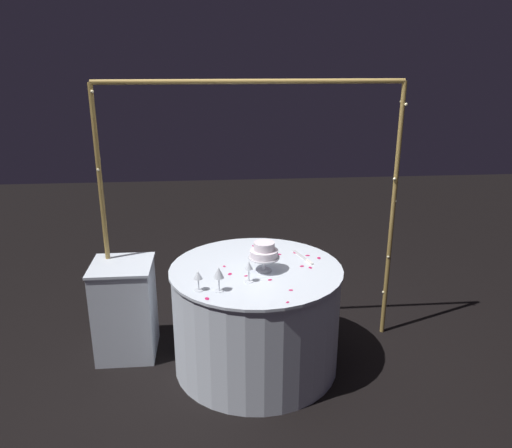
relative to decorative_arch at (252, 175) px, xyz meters
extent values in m
plane|color=black|center=(0.00, -0.37, -1.40)|extent=(12.00, 12.00, 0.00)
cylinder|color=olive|center=(-1.12, 0.00, -0.36)|extent=(0.04, 0.04, 2.07)
cylinder|color=olive|center=(1.12, 0.00, -0.36)|extent=(0.04, 0.04, 2.07)
cylinder|color=olive|center=(0.00, 0.00, 0.67)|extent=(2.24, 0.04, 0.04)
sphere|color=#F9EAB2|center=(-1.11, 0.02, 0.13)|extent=(0.02, 0.02, 0.02)
sphere|color=#F9EAB2|center=(1.11, 0.02, 0.52)|extent=(0.02, 0.02, 0.02)
sphere|color=#F9EAB2|center=(-0.87, 0.01, 0.67)|extent=(0.02, 0.02, 0.02)
sphere|color=#F9EAB2|center=(-1.10, -0.02, 0.61)|extent=(0.02, 0.02, 0.02)
sphere|color=#F9EAB2|center=(1.10, -0.02, -0.05)|extent=(0.02, 0.02, 0.02)
sphere|color=#F9EAB2|center=(-0.49, 0.01, 0.67)|extent=(0.02, 0.02, 0.02)
sphere|color=#F9EAB2|center=(-1.11, 0.01, -1.03)|extent=(0.02, 0.02, 0.02)
sphere|color=#F9EAB2|center=(1.10, 0.00, -1.03)|extent=(0.02, 0.02, 0.02)
sphere|color=#F9EAB2|center=(-0.11, 0.02, 0.67)|extent=(0.02, 0.02, 0.02)
sphere|color=#F9EAB2|center=(-1.10, -0.02, -1.12)|extent=(0.02, 0.02, 0.02)
sphere|color=#F9EAB2|center=(1.11, -0.01, -0.70)|extent=(0.02, 0.02, 0.02)
sphere|color=#F9EAB2|center=(0.24, 0.00, 0.67)|extent=(0.02, 0.02, 0.02)
sphere|color=#F9EAB2|center=(-1.13, 0.02, -1.23)|extent=(0.02, 0.02, 0.02)
sphere|color=#F9EAB2|center=(1.14, -0.02, 0.51)|extent=(0.02, 0.02, 0.02)
sphere|color=#F9EAB2|center=(0.60, 0.00, 0.67)|extent=(0.02, 0.02, 0.02)
sphere|color=#F9EAB2|center=(-1.13, 0.00, -0.81)|extent=(0.02, 0.02, 0.02)
sphere|color=#F9EAB2|center=(1.13, 0.00, -0.23)|extent=(0.02, 0.02, 0.02)
sphere|color=#F9EAB2|center=(1.00, 0.00, 0.67)|extent=(0.02, 0.02, 0.02)
sphere|color=#F9EAB2|center=(-1.12, -0.01, 0.06)|extent=(0.02, 0.02, 0.02)
cylinder|color=silver|center=(0.00, -0.37, -1.01)|extent=(1.23, 1.23, 0.78)
cylinder|color=silver|center=(0.00, -0.37, -0.61)|extent=(1.25, 1.25, 0.02)
cube|color=silver|center=(-1.00, -0.12, -1.03)|extent=(0.44, 0.44, 0.74)
cube|color=silver|center=(-1.00, -0.12, -0.65)|extent=(0.46, 0.46, 0.02)
cylinder|color=silver|center=(0.05, -0.42, -0.60)|extent=(0.11, 0.11, 0.01)
cylinder|color=silver|center=(0.05, -0.42, -0.55)|extent=(0.02, 0.02, 0.09)
cylinder|color=silver|center=(0.05, -0.42, -0.50)|extent=(0.22, 0.22, 0.01)
cylinder|color=white|center=(0.05, -0.42, -0.47)|extent=(0.20, 0.20, 0.05)
cylinder|color=white|center=(0.05, -0.42, -0.41)|extent=(0.15, 0.15, 0.06)
cylinder|color=silver|center=(-0.07, -0.59, -0.60)|extent=(0.06, 0.06, 0.00)
cylinder|color=silver|center=(-0.07, -0.59, -0.55)|extent=(0.01, 0.01, 0.09)
cone|color=silver|center=(-0.07, -0.59, -0.48)|extent=(0.05, 0.05, 0.06)
cylinder|color=silver|center=(-0.27, -0.72, -0.60)|extent=(0.06, 0.06, 0.00)
cylinder|color=silver|center=(-0.27, -0.72, -0.55)|extent=(0.01, 0.01, 0.09)
cone|color=silver|center=(-0.27, -0.72, -0.47)|extent=(0.07, 0.07, 0.07)
cylinder|color=silver|center=(-0.40, -0.70, -0.60)|extent=(0.06, 0.06, 0.00)
cylinder|color=silver|center=(-0.40, -0.70, -0.56)|extent=(0.01, 0.01, 0.08)
cone|color=silver|center=(-0.40, -0.70, -0.49)|extent=(0.06, 0.06, 0.05)
cube|color=silver|center=(0.36, -0.17, -0.60)|extent=(0.09, 0.22, 0.01)
cube|color=white|center=(0.40, -0.30, -0.60)|extent=(0.05, 0.09, 0.01)
ellipsoid|color=#C61951|center=(0.41, -0.17, -0.60)|extent=(0.04, 0.03, 0.00)
ellipsoid|color=#C61951|center=(-0.08, -0.50, -0.60)|extent=(0.03, 0.03, 0.00)
ellipsoid|color=#C61951|center=(-0.19, -0.46, -0.60)|extent=(0.04, 0.04, 0.00)
ellipsoid|color=#C61951|center=(0.20, -0.13, -0.60)|extent=(0.04, 0.04, 0.00)
ellipsoid|color=#C61951|center=(-0.35, -0.82, -0.60)|extent=(0.04, 0.05, 0.00)
ellipsoid|color=#C61951|center=(0.01, -0.21, -0.60)|extent=(0.04, 0.04, 0.00)
ellipsoid|color=#C61951|center=(0.39, -0.40, -0.60)|extent=(0.03, 0.04, 0.00)
ellipsoid|color=#C61951|center=(0.15, -0.91, -0.60)|extent=(0.03, 0.03, 0.00)
ellipsoid|color=#C61951|center=(0.33, -0.11, -0.60)|extent=(0.04, 0.04, 0.00)
ellipsoid|color=#C61951|center=(0.08, -0.58, -0.60)|extent=(0.04, 0.03, 0.00)
ellipsoid|color=#C61951|center=(0.02, 0.07, -0.60)|extent=(0.04, 0.04, 0.00)
ellipsoid|color=#C61951|center=(0.34, -0.37, -0.60)|extent=(0.04, 0.04, 0.00)
ellipsoid|color=#C61951|center=(-0.23, -0.32, -0.60)|extent=(0.03, 0.03, 0.00)
ellipsoid|color=#C61951|center=(0.49, -0.23, -0.60)|extent=(0.03, 0.04, 0.00)
ellipsoid|color=#C61951|center=(0.20, -0.75, -0.60)|extent=(0.03, 0.02, 0.00)
camera|label=1|loc=(-0.28, -3.64, 0.84)|focal=34.92mm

